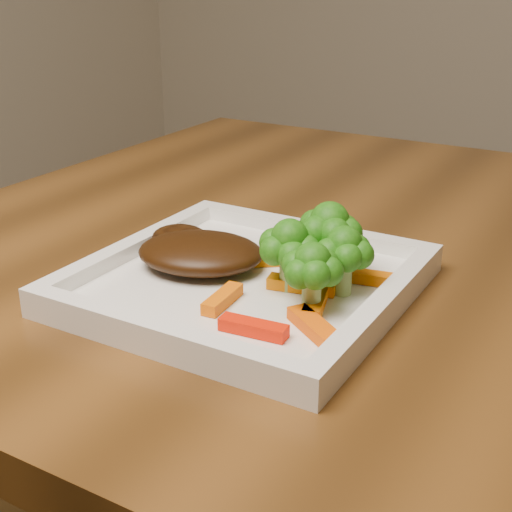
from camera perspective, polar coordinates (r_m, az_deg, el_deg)
The scene contains 13 objects.
plate at distance 0.63m, azimuth -0.78°, elevation -2.43°, with size 0.27×0.27×0.01m, color white.
steak at distance 0.65m, azimuth -4.46°, elevation 0.27°, with size 0.12×0.09×0.03m, color #361C08.
broccoli_0 at distance 0.63m, azimuth 5.85°, elevation 1.29°, with size 0.06×0.06×0.07m, color #1E7713, non-canonical shape.
broccoli_1 at distance 0.60m, azimuth 7.02°, elevation -0.16°, with size 0.06×0.06×0.06m, color #237213, non-canonical shape.
broccoli_2 at distance 0.56m, azimuth 4.51°, elevation -1.77°, with size 0.06×0.06×0.06m, color #376911, non-canonical shape.
broccoli_3 at distance 0.60m, azimuth 2.68°, elevation 0.04°, with size 0.06×0.06×0.06m, color #187513, non-canonical shape.
carrot_0 at distance 0.54m, azimuth -0.21°, elevation -5.75°, with size 0.05×0.01×0.01m, color #F21D03.
carrot_1 at distance 0.54m, azimuth 4.73°, elevation -5.69°, with size 0.06×0.02×0.01m, color #F05703.
carrot_2 at distance 0.58m, azimuth -2.70°, elevation -3.45°, with size 0.05×0.01×0.01m, color #F26503.
carrot_3 at distance 0.63m, azimuth 9.11°, elevation -1.72°, with size 0.05×0.01×0.01m, color #DF6303.
carrot_4 at distance 0.66m, azimuth 2.38°, elevation -0.16°, with size 0.06×0.02×0.01m, color orange.
carrot_5 at distance 0.58m, azimuth 4.81°, elevation -3.69°, with size 0.05×0.01×0.01m, color #E36103.
carrot_6 at distance 0.61m, azimuth 3.68°, elevation -2.32°, with size 0.06×0.02×0.01m, color orange.
Camera 1 is at (0.11, -0.74, 1.02)m, focal length 50.00 mm.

